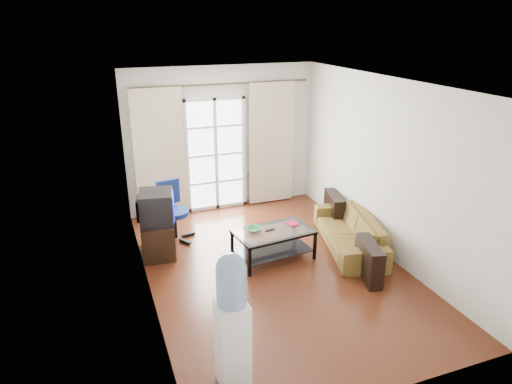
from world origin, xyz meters
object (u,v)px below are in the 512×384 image
(coffee_table, at_px, (273,241))
(task_chair, at_px, (174,223))
(water_cooler, at_px, (232,319))
(tv_stand, at_px, (158,238))
(sofa, at_px, (349,231))
(crt_tv, at_px, (155,207))

(coffee_table, relative_size, task_chair, 1.25)
(water_cooler, bearing_deg, tv_stand, 93.57)
(sofa, bearing_deg, coffee_table, -78.43)
(coffee_table, height_order, task_chair, task_chair)
(sofa, xyz_separation_m, tv_stand, (-2.92, 0.85, -0.00))
(sofa, relative_size, coffee_table, 1.62)
(tv_stand, bearing_deg, task_chair, 56.11)
(tv_stand, height_order, water_cooler, water_cooler)
(water_cooler, bearing_deg, crt_tv, 93.60)
(sofa, height_order, task_chair, task_chair)
(tv_stand, xyz_separation_m, task_chair, (0.34, 0.41, 0.02))
(coffee_table, xyz_separation_m, tv_stand, (-1.63, 0.79, -0.04))
(sofa, relative_size, water_cooler, 1.36)
(coffee_table, bearing_deg, crt_tv, 154.44)
(sofa, xyz_separation_m, crt_tv, (-2.92, 0.84, 0.51))
(sofa, xyz_separation_m, task_chair, (-2.58, 1.26, 0.02))
(tv_stand, relative_size, task_chair, 0.75)
(coffee_table, distance_m, crt_tv, 1.87)
(coffee_table, relative_size, water_cooler, 0.84)
(crt_tv, height_order, task_chair, crt_tv)
(tv_stand, xyz_separation_m, water_cooler, (0.28, -3.02, 0.50))
(sofa, relative_size, crt_tv, 3.24)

